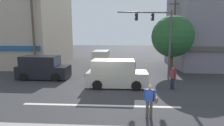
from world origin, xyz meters
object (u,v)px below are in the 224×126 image
street_tree (172,36)px  van_crossing_center (43,68)px  pedestrian_mid_crossing (173,77)px  utility_pole_near_left (33,31)px  traffic_light_mast (160,33)px  pedestrian_foreground_with_bag (150,99)px  van_waiting_far (101,59)px  van_approaching_near (116,74)px  utility_pole_far_right (174,34)px

street_tree → van_crossing_center: size_ratio=1.28×
van_crossing_center → pedestrian_mid_crossing: bearing=-13.4°
street_tree → utility_pole_near_left: size_ratio=0.70×
traffic_light_mast → van_crossing_center: traffic_light_mast is taller
pedestrian_foreground_with_bag → traffic_light_mast: bearing=75.9°
pedestrian_foreground_with_bag → street_tree: bearing=69.8°
van_waiting_far → van_approaching_near: (2.11, -8.37, 0.00)m
van_crossing_center → traffic_light_mast: bearing=3.4°
van_waiting_far → traffic_light_mast: bearing=-43.2°
pedestrian_mid_crossing → van_crossing_center: bearing=166.6°
utility_pole_far_right → pedestrian_mid_crossing: 9.60m
pedestrian_mid_crossing → van_waiting_far: bearing=125.6°
utility_pole_near_left → van_approaching_near: size_ratio=1.83×
utility_pole_far_right → utility_pole_near_left: bearing=-167.4°
street_tree → traffic_light_mast: 2.60m
van_crossing_center → van_approaching_near: bearing=-17.6°
street_tree → utility_pole_far_right: size_ratio=0.74×
traffic_light_mast → van_crossing_center: size_ratio=1.34×
van_crossing_center → van_waiting_far: bearing=53.0°
traffic_light_mast → pedestrian_mid_crossing: bearing=-83.3°
pedestrian_mid_crossing → street_tree: bearing=76.3°
traffic_light_mast → van_approaching_near: (-3.82, -2.80, -3.17)m
pedestrian_mid_crossing → pedestrian_foreground_with_bag: bearing=-116.8°
street_tree → utility_pole_near_left: bearing=179.8°
utility_pole_near_left → van_crossing_center: utility_pole_near_left is taller
van_crossing_center → pedestrian_foreground_with_bag: size_ratio=2.77×
traffic_light_mast → pedestrian_foreground_with_bag: size_ratio=3.71×
utility_pole_near_left → street_tree: bearing=-0.2°
van_crossing_center → pedestrian_mid_crossing: 11.31m
street_tree → van_approaching_near: street_tree is taller
street_tree → van_waiting_far: 8.87m
traffic_light_mast → van_crossing_center: 11.10m
utility_pole_near_left → van_waiting_far: size_ratio=1.83×
street_tree → pedestrian_mid_crossing: bearing=-103.7°
street_tree → van_crossing_center: 12.87m
van_crossing_center → pedestrian_mid_crossing: van_crossing_center is taller
van_approaching_near → traffic_light_mast: bearing=36.2°
utility_pole_far_right → pedestrian_foreground_with_bag: size_ratio=4.78×
pedestrian_foreground_with_bag → utility_pole_near_left: bearing=136.7°
utility_pole_near_left → van_crossing_center: 4.76m
street_tree → utility_pole_near_left: utility_pole_near_left is taller
utility_pole_near_left → pedestrian_mid_crossing: bearing=-22.1°
street_tree → van_waiting_far: (-7.59, 3.60, -2.86)m
utility_pole_near_left → traffic_light_mast: bearing=-9.1°
van_waiting_far → pedestrian_foreground_with_bag: bearing=-73.9°
street_tree → traffic_light_mast: bearing=-130.0°
van_crossing_center → pedestrian_mid_crossing: size_ratio=2.77×
utility_pole_near_left → pedestrian_foreground_with_bag: utility_pole_near_left is taller
traffic_light_mast → van_crossing_center: bearing=-176.6°
utility_pole_near_left → pedestrian_foreground_with_bag: bearing=-43.3°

